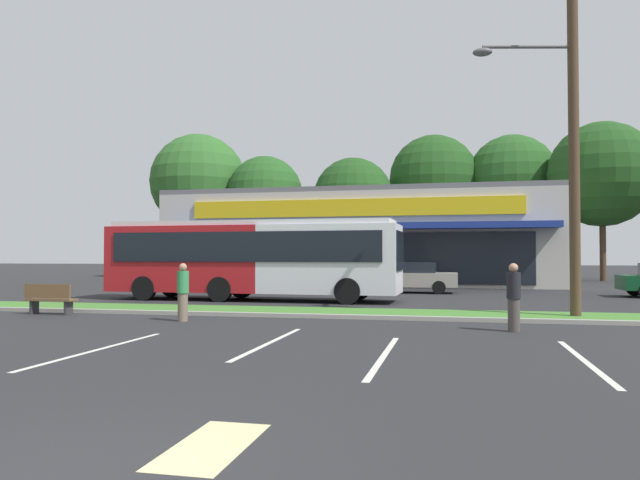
# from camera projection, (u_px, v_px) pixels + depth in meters

# --- Properties ---
(ground_plane) EXTENTS (240.00, 240.00, 0.00)m
(ground_plane) POSITION_uv_depth(u_px,v_px,m) (51.00, 476.00, 4.98)
(ground_plane) COLOR #262628
(grass_median) EXTENTS (56.00, 2.20, 0.12)m
(grass_median) POSITION_uv_depth(u_px,v_px,m) (346.00, 313.00, 18.65)
(grass_median) COLOR #427A2D
(grass_median) RESTS_ON ground_plane
(curb_lip) EXTENTS (56.00, 0.24, 0.12)m
(curb_lip) POSITION_uv_depth(u_px,v_px,m) (338.00, 317.00, 17.45)
(curb_lip) COLOR #99968C
(curb_lip) RESTS_ON ground_plane
(parking_stripe_0) EXTENTS (0.12, 4.80, 0.01)m
(parking_stripe_0) POSITION_uv_depth(u_px,v_px,m) (99.00, 349.00, 11.69)
(parking_stripe_0) COLOR silver
(parking_stripe_0) RESTS_ON ground_plane
(parking_stripe_1) EXTENTS (0.12, 4.80, 0.01)m
(parking_stripe_1) POSITION_uv_depth(u_px,v_px,m) (270.00, 343.00, 12.60)
(parking_stripe_1) COLOR silver
(parking_stripe_1) RESTS_ON ground_plane
(parking_stripe_2) EXTENTS (0.12, 4.80, 0.01)m
(parking_stripe_2) POSITION_uv_depth(u_px,v_px,m) (384.00, 355.00, 10.97)
(parking_stripe_2) COLOR silver
(parking_stripe_2) RESTS_ON ground_plane
(parking_stripe_3) EXTENTS (0.12, 4.80, 0.01)m
(parking_stripe_3) POSITION_uv_depth(u_px,v_px,m) (584.00, 361.00, 10.44)
(parking_stripe_3) COLOR silver
(parking_stripe_3) RESTS_ON ground_plane
(lot_arrow) EXTENTS (0.70, 1.60, 0.01)m
(lot_arrow) POSITION_uv_depth(u_px,v_px,m) (212.00, 445.00, 5.77)
(lot_arrow) COLOR beige
(lot_arrow) RESTS_ON ground_plane
(storefront_building) EXTENTS (24.36, 13.50, 5.96)m
(storefront_building) POSITION_uv_depth(u_px,v_px,m) (365.00, 239.00, 40.82)
(storefront_building) COLOR #BCB7AD
(storefront_building) RESTS_ON ground_plane
(tree_far_left) EXTENTS (8.15, 8.15, 12.26)m
(tree_far_left) POSITION_uv_depth(u_px,v_px,m) (198.00, 182.00, 51.48)
(tree_far_left) COLOR #473323
(tree_far_left) RESTS_ON ground_plane
(tree_left) EXTENTS (6.16, 6.16, 10.03)m
(tree_left) POSITION_uv_depth(u_px,v_px,m) (265.00, 194.00, 49.31)
(tree_left) COLOR #473323
(tree_left) RESTS_ON ground_plane
(tree_mid_left) EXTENTS (6.32, 6.32, 9.64)m
(tree_mid_left) POSITION_uv_depth(u_px,v_px,m) (353.00, 198.00, 47.75)
(tree_mid_left) COLOR #473323
(tree_mid_left) RESTS_ON ground_plane
(tree_mid) EXTENTS (7.38, 7.38, 11.87)m
(tree_mid) POSITION_uv_depth(u_px,v_px,m) (434.00, 180.00, 49.89)
(tree_mid) COLOR #473323
(tree_mid) RESTS_ON ground_plane
(tree_mid_right) EXTENTS (7.24, 7.24, 11.65)m
(tree_mid_right) POSITION_uv_depth(u_px,v_px,m) (512.00, 180.00, 48.68)
(tree_mid_right) COLOR #473323
(tree_mid_right) RESTS_ON ground_plane
(tree_right) EXTENTS (7.65, 7.65, 11.61)m
(tree_right) POSITION_uv_depth(u_px,v_px,m) (602.00, 174.00, 43.77)
(tree_right) COLOR #473323
(tree_right) RESTS_ON ground_plane
(utility_pole) EXTENTS (3.14, 2.38, 10.91)m
(utility_pole) POSITION_uv_depth(u_px,v_px,m) (569.00, 117.00, 17.23)
(utility_pole) COLOR #4C3826
(utility_pole) RESTS_ON ground_plane
(city_bus) EXTENTS (12.23, 2.89, 3.25)m
(city_bus) POSITION_uv_depth(u_px,v_px,m) (252.00, 257.00, 24.70)
(city_bus) COLOR #AD191E
(city_bus) RESTS_ON ground_plane
(bus_stop_bench) EXTENTS (1.60, 0.45, 0.95)m
(bus_stop_bench) POSITION_uv_depth(u_px,v_px,m) (50.00, 298.00, 18.70)
(bus_stop_bench) COLOR brown
(bus_stop_bench) RESTS_ON ground_plane
(car_0) EXTENTS (4.60, 1.87, 1.51)m
(car_0) POSITION_uv_depth(u_px,v_px,m) (411.00, 277.00, 29.62)
(car_0) COLOR #9E998C
(car_0) RESTS_ON ground_plane
(pedestrian_near_bench) EXTENTS (0.33, 0.33, 1.65)m
(pedestrian_near_bench) POSITION_uv_depth(u_px,v_px,m) (514.00, 297.00, 14.47)
(pedestrian_near_bench) COLOR #47423D
(pedestrian_near_bench) RESTS_ON ground_plane
(pedestrian_by_pole) EXTENTS (0.33, 0.33, 1.62)m
(pedestrian_by_pole) POSITION_uv_depth(u_px,v_px,m) (183.00, 292.00, 16.76)
(pedestrian_by_pole) COLOR #726651
(pedestrian_by_pole) RESTS_ON ground_plane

